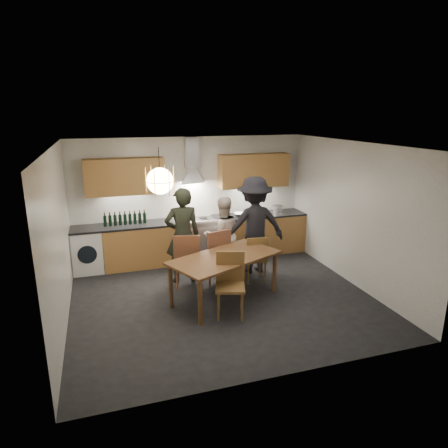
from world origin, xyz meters
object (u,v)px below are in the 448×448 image
object	(u,v)px
mixing_bowl	(240,214)
person_left	(183,235)
chair_back_left	(187,257)
person_mid	(222,235)
dining_table	(225,262)
chair_front	(230,279)
person_right	(254,225)
stock_pot	(277,209)
wine_bottles	(125,218)

from	to	relation	value
mixing_bowl	person_left	bearing A→B (deg)	-145.32
chair_back_left	person_mid	xyz separation A→B (m)	(0.83, 0.54, 0.17)
dining_table	chair_front	xyz separation A→B (m)	(-0.06, -0.47, -0.12)
dining_table	person_right	distance (m)	1.43
mixing_bowl	stock_pot	world-z (taller)	stock_pot
stock_pot	person_right	bearing A→B (deg)	-133.80
chair_back_left	stock_pot	bearing A→B (deg)	-136.24
dining_table	stock_pot	size ratio (longest dim) A/B	9.63
dining_table	mixing_bowl	distance (m)	2.26
chair_back_left	person_mid	world-z (taller)	person_mid
person_left	dining_table	bearing A→B (deg)	118.88
person_mid	dining_table	bearing A→B (deg)	69.50
mixing_bowl	stock_pot	xyz separation A→B (m)	(0.92, 0.04, 0.04)
chair_back_left	person_right	xyz separation A→B (m)	(1.44, 0.39, 0.37)
chair_back_left	wine_bottles	distance (m)	1.75
dining_table	person_mid	bearing A→B (deg)	49.87
chair_front	person_mid	bearing A→B (deg)	95.04
person_right	stock_pot	bearing A→B (deg)	-130.76
wine_bottles	person_right	bearing A→B (deg)	-22.86
dining_table	person_left	xyz separation A→B (m)	(-0.50, 0.98, 0.21)
chair_back_left	person_left	world-z (taller)	person_left
person_right	wine_bottles	xyz separation A→B (m)	(-2.39, 1.01, 0.08)
stock_pot	person_left	bearing A→B (deg)	-155.97
person_left	stock_pot	xyz separation A→B (m)	(2.41, 1.08, 0.08)
person_left	mixing_bowl	distance (m)	1.81
chair_back_left	mixing_bowl	bearing A→B (deg)	-124.04
chair_back_left	person_mid	distance (m)	1.01
mixing_bowl	stock_pot	bearing A→B (deg)	2.77
chair_back_left	stock_pot	world-z (taller)	stock_pot
dining_table	wine_bottles	world-z (taller)	wine_bottles
dining_table	chair_front	world-z (taller)	chair_front
dining_table	wine_bottles	bearing A→B (deg)	100.69
person_left	person_right	xyz separation A→B (m)	(1.44, 0.06, 0.06)
person_right	mixing_bowl	distance (m)	0.97
person_left	person_right	world-z (taller)	person_right
dining_table	wine_bottles	distance (m)	2.54
dining_table	stock_pot	xyz separation A→B (m)	(1.91, 2.06, 0.29)
chair_front	person_right	xyz separation A→B (m)	(1.00, 1.51, 0.38)
dining_table	person_right	world-z (taller)	person_right
mixing_bowl	wine_bottles	size ratio (longest dim) A/B	0.32
person_right	chair_back_left	bearing A→B (deg)	18.20
person_right	wine_bottles	distance (m)	2.60
person_left	mixing_bowl	xyz separation A→B (m)	(1.49, 1.03, 0.04)
stock_pot	wine_bottles	xyz separation A→B (m)	(-3.36, -0.00, 0.06)
person_left	person_mid	world-z (taller)	person_left
stock_pot	person_mid	bearing A→B (deg)	-151.32
dining_table	stock_pot	world-z (taller)	stock_pot
person_left	person_mid	bearing A→B (deg)	-163.96
chair_front	dining_table	bearing A→B (deg)	101.05
person_mid	stock_pot	bearing A→B (deg)	-156.28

